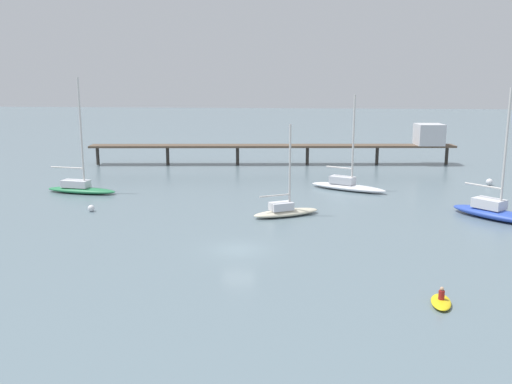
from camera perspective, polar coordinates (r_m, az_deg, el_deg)
name	(u,v)px	position (r m, az deg, el deg)	size (l,w,h in m)	color
ground_plane	(239,250)	(44.21, -1.79, -5.93)	(400.00, 400.00, 0.00)	slate
pier	(347,141)	(87.15, 9.32, 5.20)	(56.23, 8.70, 6.28)	brown
sailboat_white	(347,184)	(67.61, 9.33, 0.77)	(9.42, 6.26, 11.38)	white
sailboat_cream	(285,210)	(54.49, 3.02, -1.85)	(6.98, 5.01, 8.98)	beige
sailboat_blue	(494,211)	(58.09, 23.27, -1.78)	(7.97, 8.19, 12.46)	#2D4CB7
sailboat_green	(80,187)	(68.27, -17.62, 0.54)	(8.89, 3.40, 13.35)	#287F4C
dinghy_yellow	(441,301)	(35.71, 18.46, -10.61)	(1.57, 2.75, 1.14)	yellow
mooring_buoy_outer	(91,208)	(58.72, -16.56, -1.61)	(0.68, 0.68, 0.68)	silver
mooring_buoy_mid	(489,182)	(75.79, 22.84, 0.96)	(0.84, 0.84, 0.84)	silver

